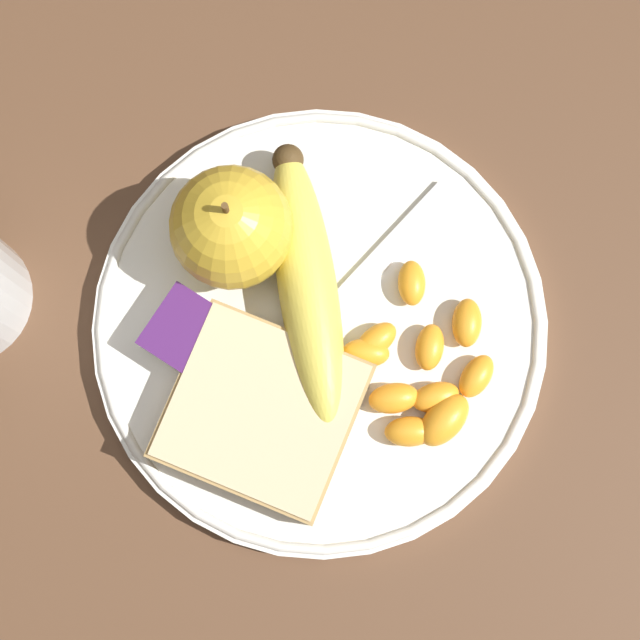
% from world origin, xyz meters
% --- Properties ---
extents(ground_plane, '(3.00, 3.00, 0.00)m').
position_xyz_m(ground_plane, '(0.00, 0.00, 0.00)').
color(ground_plane, brown).
extents(plate, '(0.26, 0.26, 0.01)m').
position_xyz_m(plate, '(0.00, 0.00, 0.01)').
color(plate, silver).
rests_on(plate, ground_plane).
extents(apple, '(0.07, 0.07, 0.08)m').
position_xyz_m(apple, '(0.07, -0.01, 0.05)').
color(apple, gold).
rests_on(apple, plate).
extents(banana, '(0.13, 0.14, 0.03)m').
position_xyz_m(banana, '(0.02, -0.01, 0.03)').
color(banana, '#E0CC4C').
rests_on(banana, plate).
extents(bread_slice, '(0.11, 0.11, 0.02)m').
position_xyz_m(bread_slice, '(-0.00, 0.06, 0.02)').
color(bread_slice, '#AB8751').
rests_on(bread_slice, plate).
extents(fork, '(0.05, 0.18, 0.00)m').
position_xyz_m(fork, '(0.00, -0.00, 0.01)').
color(fork, silver).
rests_on(fork, plate).
extents(jam_packet, '(0.05, 0.04, 0.02)m').
position_xyz_m(jam_packet, '(0.05, 0.05, 0.02)').
color(jam_packet, white).
rests_on(jam_packet, plate).
extents(orange_segment_0, '(0.03, 0.03, 0.02)m').
position_xyz_m(orange_segment_0, '(-0.07, -0.05, 0.02)').
color(orange_segment_0, orange).
rests_on(orange_segment_0, plate).
extents(orange_segment_1, '(0.03, 0.03, 0.01)m').
position_xyz_m(orange_segment_1, '(-0.03, 0.00, 0.02)').
color(orange_segment_1, orange).
rests_on(orange_segment_1, plate).
extents(orange_segment_2, '(0.03, 0.04, 0.02)m').
position_xyz_m(orange_segment_2, '(-0.09, 0.01, 0.02)').
color(orange_segment_2, orange).
rests_on(orange_segment_2, plate).
extents(orange_segment_3, '(0.03, 0.03, 0.02)m').
position_xyz_m(orange_segment_3, '(-0.08, 0.00, 0.02)').
color(orange_segment_3, orange).
rests_on(orange_segment_3, plate).
extents(orange_segment_4, '(0.02, 0.03, 0.01)m').
position_xyz_m(orange_segment_4, '(-0.03, -0.01, 0.02)').
color(orange_segment_4, orange).
rests_on(orange_segment_4, plate).
extents(orange_segment_5, '(0.03, 0.03, 0.01)m').
position_xyz_m(orange_segment_5, '(-0.06, -0.02, 0.02)').
color(orange_segment_5, orange).
rests_on(orange_segment_5, plate).
extents(orange_segment_6, '(0.03, 0.03, 0.02)m').
position_xyz_m(orange_segment_6, '(-0.06, 0.01, 0.02)').
color(orange_segment_6, orange).
rests_on(orange_segment_6, plate).
extents(orange_segment_7, '(0.03, 0.03, 0.02)m').
position_xyz_m(orange_segment_7, '(-0.07, 0.02, 0.02)').
color(orange_segment_7, orange).
rests_on(orange_segment_7, plate).
extents(orange_segment_8, '(0.03, 0.03, 0.01)m').
position_xyz_m(orange_segment_8, '(-0.03, -0.05, 0.02)').
color(orange_segment_8, orange).
rests_on(orange_segment_8, plate).
extents(orange_segment_9, '(0.02, 0.03, 0.01)m').
position_xyz_m(orange_segment_9, '(-0.09, -0.02, 0.02)').
color(orange_segment_9, orange).
rests_on(orange_segment_9, plate).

